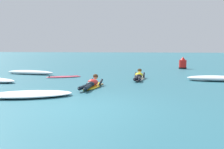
% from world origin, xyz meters
% --- Properties ---
extents(ground_plane, '(120.00, 120.00, 0.00)m').
position_xyz_m(ground_plane, '(0.00, 10.00, 0.00)').
color(ground_plane, '#2D6B7A').
extents(surfer_near, '(0.65, 2.46, 0.53)m').
position_xyz_m(surfer_near, '(-0.36, 3.46, 0.14)').
color(surfer_near, yellow).
rests_on(surfer_near, ground).
extents(surfer_far, '(0.55, 2.68, 0.53)m').
position_xyz_m(surfer_far, '(1.34, 6.46, 0.14)').
color(surfer_far, white).
rests_on(surfer_far, ground).
extents(drifting_surfboard, '(1.91, 1.33, 0.16)m').
position_xyz_m(drifting_surfboard, '(-2.69, 6.67, 0.03)').
color(drifting_surfboard, '#E54C66').
rests_on(drifting_surfboard, ground).
extents(whitewater_front, '(2.78, 1.01, 0.26)m').
position_xyz_m(whitewater_front, '(5.05, 6.35, 0.12)').
color(whitewater_front, white).
rests_on(whitewater_front, ground).
extents(whitewater_back, '(3.04, 2.06, 0.17)m').
position_xyz_m(whitewater_back, '(-1.96, 1.26, 0.08)').
color(whitewater_back, white).
rests_on(whitewater_back, ground).
extents(whitewater_far_band, '(3.13, 1.13, 0.25)m').
position_xyz_m(whitewater_far_band, '(-5.11, 7.81, 0.12)').
color(whitewater_far_band, white).
rests_on(whitewater_far_band, ground).
extents(channel_marker_buoy, '(0.57, 0.57, 0.89)m').
position_xyz_m(channel_marker_buoy, '(4.21, 13.29, 0.35)').
color(channel_marker_buoy, red).
rests_on(channel_marker_buoy, ground).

